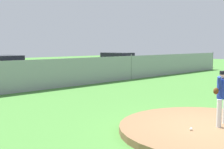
% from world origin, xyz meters
% --- Properties ---
extents(ground_plane, '(80.00, 80.00, 0.00)m').
position_xyz_m(ground_plane, '(0.00, 6.00, 0.00)').
color(ground_plane, '#427A33').
extents(pitchers_mound, '(5.03, 5.03, 0.19)m').
position_xyz_m(pitchers_mound, '(0.00, 0.00, 0.09)').
color(pitchers_mound, brown).
rests_on(pitchers_mound, ground_plane).
extents(pitcher_youth, '(0.79, 0.32, 1.61)m').
position_xyz_m(pitcher_youth, '(0.26, -0.14, 1.11)').
color(pitcher_youth, silver).
rests_on(pitcher_youth, pitchers_mound).
extents(baseball, '(0.07, 0.07, 0.07)m').
position_xyz_m(baseball, '(-0.75, 0.19, 0.23)').
color(baseball, white).
rests_on(baseball, pitchers_mound).
extents(chainlink_fence, '(39.17, 0.07, 1.72)m').
position_xyz_m(chainlink_fence, '(0.00, 10.00, 0.81)').
color(chainlink_fence, gray).
rests_on(chainlink_fence, ground_plane).
extents(parked_car_navy, '(1.96, 4.43, 1.72)m').
position_xyz_m(parked_car_navy, '(0.90, 14.79, 0.82)').
color(parked_car_navy, '#161E4C').
rests_on(parked_car_navy, ground_plane).
extents(parked_car_slate, '(1.95, 4.76, 1.70)m').
position_xyz_m(parked_car_slate, '(11.03, 14.53, 0.81)').
color(parked_car_slate, slate).
rests_on(parked_car_slate, ground_plane).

